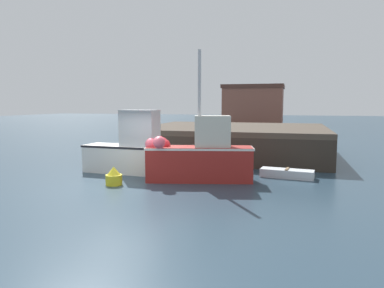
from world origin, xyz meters
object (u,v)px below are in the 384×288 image
Objects in this scene: fishing_boat_near_right at (198,156)px; rowboat at (287,173)px; mooring_buoy_foreground at (114,177)px; fishing_boat_near_left at (132,151)px.

fishing_boat_near_right is 2.31× the size of rowboat.
mooring_buoy_foreground reaches higher than rowboat.
fishing_boat_near_right is 7.27× the size of mooring_buoy_foreground.
rowboat is at bearing 26.67° from mooring_buoy_foreground.
fishing_boat_near_right reaches higher than fishing_boat_near_left.
rowboat is (3.14, 1.49, -0.77)m from fishing_boat_near_right.
fishing_boat_near_left is at bearing 166.10° from fishing_boat_near_right.
fishing_boat_near_right reaches higher than mooring_buoy_foreground.
rowboat is 3.14× the size of mooring_buoy_foreground.
mooring_buoy_foreground is at bearing -151.93° from fishing_boat_near_right.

